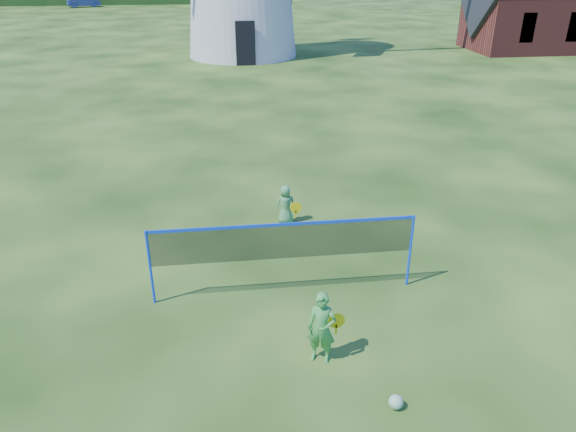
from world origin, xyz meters
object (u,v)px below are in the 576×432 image
(chapel, at_px, (554,8))
(car_right, at_px, (84,2))
(badminton_net, at_px, (284,243))
(player_boy, at_px, (286,205))
(play_ball, at_px, (396,402))
(player_girl, at_px, (322,328))

(chapel, height_order, car_right, chapel)
(badminton_net, relative_size, player_boy, 5.11)
(chapel, relative_size, player_boy, 11.34)
(player_boy, bearing_deg, chapel, -130.68)
(chapel, relative_size, badminton_net, 2.22)
(play_ball, distance_m, car_right, 68.82)
(player_girl, height_order, player_boy, player_girl)
(player_girl, height_order, play_ball, player_girl)
(chapel, height_order, badminton_net, chapel)
(chapel, bearing_deg, player_girl, -125.88)
(player_girl, distance_m, play_ball, 1.58)
(play_ball, xyz_separation_m, car_right, (-17.92, 66.45, 0.51))
(badminton_net, bearing_deg, player_boy, 82.29)
(play_ball, bearing_deg, chapel, 56.37)
(badminton_net, xyz_separation_m, player_girl, (0.38, -1.99, -0.50))
(car_right, bearing_deg, player_girl, 175.89)
(player_girl, relative_size, player_boy, 1.29)
(badminton_net, height_order, player_boy, badminton_net)
(chapel, distance_m, play_ball, 36.37)
(player_boy, xyz_separation_m, car_right, (-17.05, 60.23, 0.13))
(player_girl, xyz_separation_m, car_right, (-17.02, 65.26, -0.01))
(player_boy, bearing_deg, car_right, -73.73)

